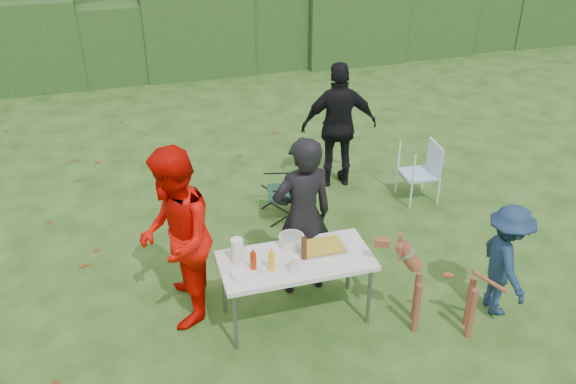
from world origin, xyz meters
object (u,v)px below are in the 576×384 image
object	(u,v)px
person_cook	(302,217)
paper_towel_roll	(237,251)
folding_table	(296,263)
person_black_puffy	(339,126)
ketchup_bottle	(253,263)
dog	(446,288)
camping_chair	(286,189)
lawn_chair	(419,172)
child	(505,261)
beer_bottle	(304,248)
person_red_jacket	(175,239)
mustard_bottle	(272,261)

from	to	relation	value
person_cook	paper_towel_roll	bearing A→B (deg)	20.23
folding_table	person_black_puffy	size ratio (longest dim) A/B	0.84
folding_table	ketchup_bottle	distance (m)	0.49
dog	camping_chair	world-z (taller)	dog
person_cook	lawn_chair	size ratio (longest dim) A/B	2.21
person_cook	child	distance (m)	2.08
person_black_puffy	child	distance (m)	3.13
child	dog	world-z (taller)	child
child	beer_bottle	xyz separation A→B (m)	(-1.98, 0.45, 0.24)
person_red_jacket	child	xyz separation A→B (m)	(3.16, -0.82, -0.32)
camping_chair	beer_bottle	xyz separation A→B (m)	(-0.35, -1.89, 0.43)
lawn_chair	paper_towel_roll	xyz separation A→B (m)	(-2.85, -1.76, 0.46)
person_cook	person_red_jacket	xyz separation A→B (m)	(-1.32, -0.10, 0.04)
lawn_chair	folding_table	bearing A→B (deg)	43.15
paper_towel_roll	person_cook	bearing A→B (deg)	25.13
child	lawn_chair	distance (m)	2.35
person_cook	dog	distance (m)	1.59
beer_bottle	dog	bearing A→B (deg)	-22.59
person_red_jacket	lawn_chair	size ratio (longest dim) A/B	2.31
mustard_bottle	paper_towel_roll	xyz separation A→B (m)	(-0.28, 0.21, 0.03)
camping_chair	ketchup_bottle	bearing A→B (deg)	79.09
beer_bottle	paper_towel_roll	size ratio (longest dim) A/B	0.92
folding_table	child	size ratio (longest dim) A/B	1.21
camping_chair	folding_table	bearing A→B (deg)	90.11
mustard_bottle	lawn_chair	bearing A→B (deg)	37.57
dog	mustard_bottle	xyz separation A→B (m)	(-1.64, 0.44, 0.34)
person_red_jacket	lawn_chair	bearing A→B (deg)	120.92
beer_bottle	lawn_chair	bearing A→B (deg)	40.28
lawn_chair	ketchup_bottle	size ratio (longest dim) A/B	3.71
folding_table	beer_bottle	xyz separation A→B (m)	(0.08, -0.01, 0.17)
folding_table	mustard_bottle	xyz separation A→B (m)	(-0.27, -0.11, 0.15)
person_red_jacket	paper_towel_roll	size ratio (longest dim) A/B	7.26
child	folding_table	bearing A→B (deg)	86.81
person_black_puffy	child	size ratio (longest dim) A/B	1.44
ketchup_bottle	person_cook	bearing A→B (deg)	40.69
child	paper_towel_roll	distance (m)	2.68
folding_table	person_black_puffy	xyz separation A→B (m)	(1.39, 2.59, 0.21)
person_cook	mustard_bottle	distance (m)	0.75
child	paper_towel_roll	xyz separation A→B (m)	(-2.61, 0.57, 0.25)
child	dog	bearing A→B (deg)	106.62
person_red_jacket	dog	world-z (taller)	person_red_jacket
person_cook	mustard_bottle	size ratio (longest dim) A/B	9.02
person_black_puffy	folding_table	bearing A→B (deg)	69.48
mustard_bottle	person_red_jacket	bearing A→B (deg)	150.55
beer_bottle	ketchup_bottle	bearing A→B (deg)	-170.47
ketchup_bottle	paper_towel_roll	bearing A→B (deg)	117.42
person_cook	lawn_chair	world-z (taller)	person_cook
dog	lawn_chair	bearing A→B (deg)	-86.05
person_cook	person_black_puffy	world-z (taller)	person_cook
person_red_jacket	dog	distance (m)	2.67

